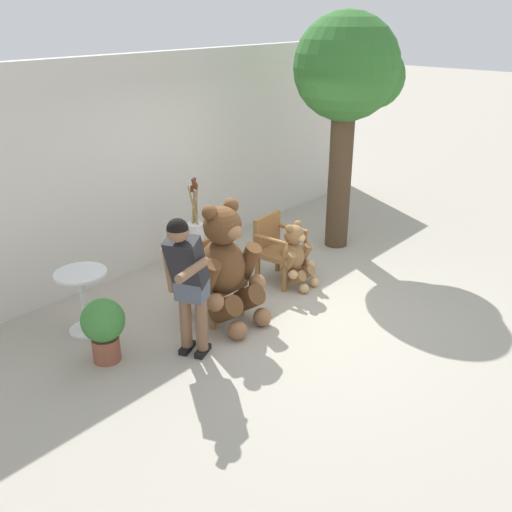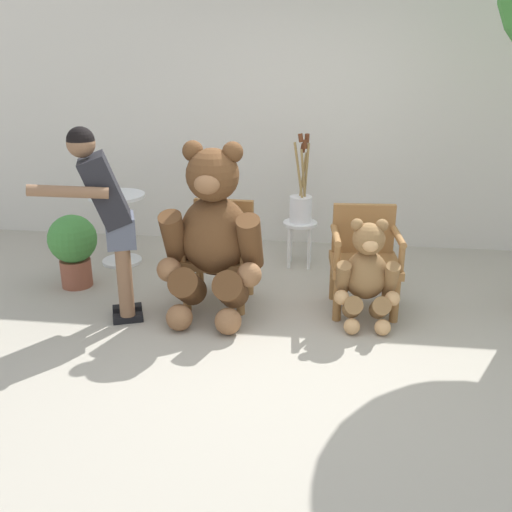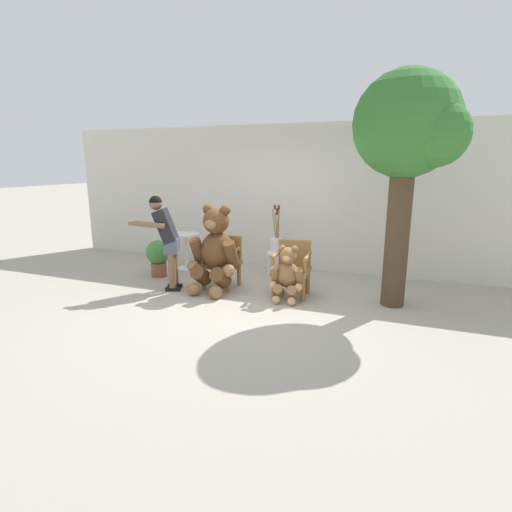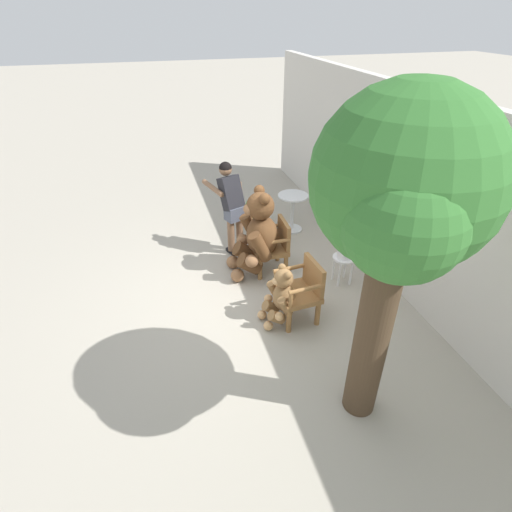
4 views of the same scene
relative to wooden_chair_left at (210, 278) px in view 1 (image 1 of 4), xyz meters
name	(u,v)px [view 1 (image 1 of 4)]	position (x,y,z in m)	size (l,w,h in m)	color
ground_plane	(289,312)	(0.61, -0.67, -0.46)	(60.00, 60.00, 0.00)	#A8A091
back_wall	(149,163)	(0.61, 1.73, 0.94)	(10.00, 0.16, 2.80)	beige
wooden_chair_left	(210,278)	(0.00, 0.00, 0.00)	(0.58, 0.54, 0.86)	olive
wooden_chair_right	(277,247)	(1.22, 0.00, 0.00)	(0.60, 0.56, 0.86)	olive
teddy_bear_large	(226,266)	(-0.01, -0.26, 0.23)	(0.85, 0.81, 1.42)	brown
teddy_bear_small	(295,256)	(1.23, -0.29, -0.04)	(0.51, 0.50, 0.86)	olive
person_visitor	(187,276)	(-0.78, -0.48, 0.46)	(0.69, 0.66, 1.56)	black
white_stool	(196,250)	(0.64, 0.91, -0.11)	(0.34, 0.34, 0.46)	white
brush_bucket	(195,229)	(0.64, 0.91, 0.19)	(0.22, 0.22, 0.88)	white
round_side_table	(83,295)	(-1.19, 0.76, -0.01)	(0.56, 0.56, 0.72)	silver
patio_tree	(350,76)	(2.81, 0.05, 2.00)	(1.52, 1.44, 3.30)	#473523
potted_plant	(104,326)	(-1.39, 0.12, -0.07)	(0.44, 0.44, 0.68)	brown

